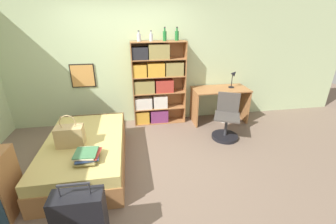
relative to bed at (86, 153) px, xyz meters
name	(u,v)px	position (x,y,z in m)	size (l,w,h in m)	color
ground_plane	(131,161)	(0.68, -0.02, -0.23)	(14.00, 14.00, 0.00)	#756051
wall_back	(126,62)	(0.67, 1.57, 1.07)	(10.00, 0.09, 2.60)	beige
bed	(86,153)	(0.00, 0.00, 0.00)	(1.15, 1.90, 0.47)	#A36B3D
handbag	(70,136)	(-0.14, -0.14, 0.39)	(0.38, 0.21, 0.47)	tan
book_stack_on_bed	(87,156)	(0.14, -0.54, 0.30)	(0.33, 0.37, 0.12)	silver
suitcase	(81,222)	(0.19, -1.40, 0.11)	(0.49, 0.23, 0.81)	black
bookcase	(155,84)	(1.25, 1.37, 0.64)	(1.09, 0.28, 1.73)	#A36B3D
bottle_green	(139,37)	(0.96, 1.37, 1.57)	(0.08, 0.08, 0.19)	#B7BCC1
bottle_brown	(151,37)	(1.19, 1.36, 1.57)	(0.07, 0.07, 0.19)	#B7BCC1
bottle_clear	(165,36)	(1.45, 1.36, 1.59)	(0.07, 0.07, 0.26)	#1E6B2D
bottle_blue	(177,35)	(1.70, 1.40, 1.59)	(0.07, 0.07, 0.25)	#1E6B2D
desk	(220,99)	(2.63, 1.22, 0.29)	(1.17, 0.59, 0.75)	#A36B3D
desk_lamp	(234,76)	(2.91, 1.25, 0.77)	(0.17, 0.12, 0.38)	black
desk_chair	(226,124)	(2.49, 0.49, 0.03)	(0.60, 0.60, 0.85)	black
waste_bin	(225,116)	(2.78, 1.16, -0.12)	(0.25, 0.25, 0.23)	#B7B2A8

